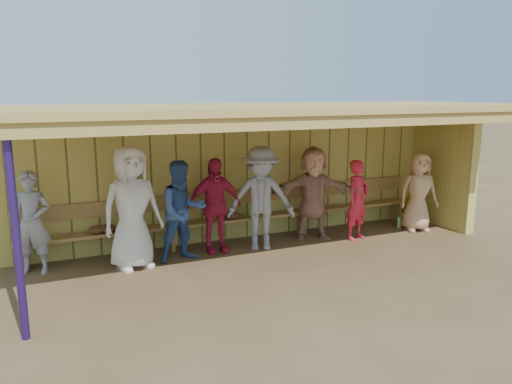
% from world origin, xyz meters
% --- Properties ---
extents(ground, '(90.00, 90.00, 0.00)m').
position_xyz_m(ground, '(0.00, 0.00, 0.00)').
color(ground, brown).
rests_on(ground, ground).
extents(player_a, '(0.67, 0.55, 1.56)m').
position_xyz_m(player_a, '(-3.46, 0.81, 0.78)').
color(player_a, gray).
rests_on(player_a, ground).
extents(player_b, '(1.06, 0.82, 1.92)m').
position_xyz_m(player_b, '(-2.05, 0.42, 0.96)').
color(player_b, silver).
rests_on(player_b, ground).
extents(player_c, '(0.86, 0.71, 1.64)m').
position_xyz_m(player_c, '(-1.25, 0.45, 0.82)').
color(player_c, '#34528F').
rests_on(player_c, ground).
extents(player_d, '(0.96, 0.42, 1.63)m').
position_xyz_m(player_d, '(-0.64, 0.66, 0.81)').
color(player_d, '#B71D3E').
rests_on(player_d, ground).
extents(player_e, '(1.33, 1.06, 1.80)m').
position_xyz_m(player_e, '(0.16, 0.49, 0.90)').
color(player_e, gray).
rests_on(player_e, ground).
extents(player_f, '(1.69, 0.98, 1.73)m').
position_xyz_m(player_f, '(1.28, 0.63, 0.87)').
color(player_f, tan).
rests_on(player_f, ground).
extents(player_g, '(0.63, 0.52, 1.49)m').
position_xyz_m(player_g, '(2.02, 0.28, 0.74)').
color(player_g, red).
rests_on(player_g, ground).
extents(player_h, '(0.87, 0.69, 1.54)m').
position_xyz_m(player_h, '(3.46, 0.29, 0.77)').
color(player_h, tan).
rests_on(player_h, ground).
extents(dugout_structure, '(8.80, 3.20, 2.50)m').
position_xyz_m(dugout_structure, '(0.39, 0.69, 1.69)').
color(dugout_structure, tan).
rests_on(dugout_structure, ground).
extents(bench, '(7.60, 0.34, 0.93)m').
position_xyz_m(bench, '(0.00, 1.12, 0.53)').
color(bench, '#A58046').
rests_on(bench, ground).
extents(dugout_equipment, '(6.38, 0.62, 0.80)m').
position_xyz_m(dugout_equipment, '(-0.77, 0.99, 0.49)').
color(dugout_equipment, gold).
rests_on(dugout_equipment, ground).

